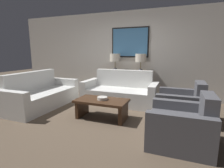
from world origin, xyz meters
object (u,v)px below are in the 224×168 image
object	(u,v)px
armchair_near_camera	(182,127)
decorative_bowl	(102,98)
armchair_near_back_wall	(181,106)
coffee_table	(102,105)
console_table	(127,86)
table_lamp_left	(115,60)
couch_by_back_wall	(120,93)
table_lamp_right	(141,60)
couch_by_side	(41,95)

from	to	relation	value
armchair_near_camera	decorative_bowl	bearing A→B (deg)	160.92
armchair_near_back_wall	armchair_near_camera	xyz separation A→B (m)	(0.00, -1.08, 0.00)
coffee_table	armchair_near_back_wall	world-z (taller)	armchair_near_back_wall
console_table	table_lamp_left	xyz separation A→B (m)	(-0.41, 0.00, 0.80)
console_table	armchair_near_camera	xyz separation A→B (m)	(1.58, -2.46, -0.08)
armchair_near_back_wall	console_table	bearing A→B (deg)	138.81
decorative_bowl	armchair_near_camera	bearing A→B (deg)	-19.08
console_table	couch_by_back_wall	distance (m)	0.67
table_lamp_right	couch_by_side	world-z (taller)	table_lamp_right
table_lamp_right	coffee_table	xyz separation A→B (m)	(-0.41, -1.92, -0.86)
console_table	armchair_near_camera	bearing A→B (deg)	-57.35
decorative_bowl	coffee_table	bearing A→B (deg)	-170.05
couch_by_side	coffee_table	world-z (taller)	couch_by_side
console_table	decorative_bowl	size ratio (longest dim) A/B	6.08
couch_by_side	coffee_table	size ratio (longest dim) A/B	1.84
coffee_table	armchair_near_camera	distance (m)	1.67
console_table	armchair_near_back_wall	distance (m)	2.10
table_lamp_left	table_lamp_right	distance (m)	0.81
table_lamp_right	armchair_near_back_wall	xyz separation A→B (m)	(1.17, -1.38, -0.88)
couch_by_side	decorative_bowl	size ratio (longest dim) A/B	9.30
couch_by_side	armchair_near_camera	world-z (taller)	couch_by_side
couch_by_back_wall	couch_by_side	bearing A→B (deg)	-150.55
couch_by_back_wall	coffee_table	bearing A→B (deg)	-90.28
coffee_table	decorative_bowl	bearing A→B (deg)	9.95
table_lamp_left	decorative_bowl	bearing A→B (deg)	-77.85
console_table	decorative_bowl	bearing A→B (deg)	-89.77
console_table	armchair_near_back_wall	size ratio (longest dim) A/B	1.45
table_lamp_left	armchair_near_camera	bearing A→B (deg)	-51.15
couch_by_back_wall	coffee_table	size ratio (longest dim) A/B	1.84
console_table	couch_by_back_wall	world-z (taller)	couch_by_back_wall
decorative_bowl	armchair_near_camera	xyz separation A→B (m)	(1.57, -0.54, -0.16)
table_lamp_left	decorative_bowl	distance (m)	2.09
table_lamp_right	armchair_near_camera	bearing A→B (deg)	-64.54
table_lamp_left	coffee_table	xyz separation A→B (m)	(0.40, -1.92, -0.86)
console_table	table_lamp_left	world-z (taller)	table_lamp_left
table_lamp_right	coffee_table	size ratio (longest dim) A/B	0.57
couch_by_back_wall	couch_by_side	size ratio (longest dim) A/B	1.00
armchair_near_camera	couch_by_back_wall	bearing A→B (deg)	131.38
coffee_table	decorative_bowl	size ratio (longest dim) A/B	5.06
table_lamp_right	coffee_table	bearing A→B (deg)	-102.09
table_lamp_left	couch_by_back_wall	size ratio (longest dim) A/B	0.31
couch_by_side	console_table	bearing A→B (deg)	42.90
console_table	armchair_near_back_wall	bearing A→B (deg)	-41.19
console_table	coffee_table	bearing A→B (deg)	-90.18
decorative_bowl	couch_by_back_wall	bearing A→B (deg)	90.36
table_lamp_right	decorative_bowl	xyz separation A→B (m)	(-0.40, -1.92, -0.72)
coffee_table	armchair_near_back_wall	bearing A→B (deg)	18.85
table_lamp_left	decorative_bowl	world-z (taller)	table_lamp_left
couch_by_back_wall	armchair_near_camera	distance (m)	2.39
table_lamp_right	decorative_bowl	distance (m)	2.09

